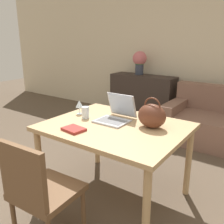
{
  "coord_description": "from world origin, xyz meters",
  "views": [
    {
      "loc": [
        1.24,
        -1.02,
        1.55
      ],
      "look_at": [
        -0.02,
        0.78,
        0.88
      ],
      "focal_mm": 40.0,
      "sensor_mm": 36.0,
      "label": 1
    }
  ],
  "objects": [
    {
      "name": "flower_vase",
      "position": [
        -1.05,
        3.12,
        1.11
      ],
      "size": [
        0.26,
        0.26,
        0.43
      ],
      "color": "#333847",
      "rests_on": "sideboard"
    },
    {
      "name": "wine_glass",
      "position": [
        -0.49,
        0.84,
        0.86
      ],
      "size": [
        0.08,
        0.08,
        0.15
      ],
      "color": "silver",
      "rests_on": "dining_table"
    },
    {
      "name": "wall_back",
      "position": [
        0.0,
        3.42,
        1.35
      ],
      "size": [
        10.0,
        0.06,
        2.7
      ],
      "color": "beige",
      "rests_on": "ground_plane"
    },
    {
      "name": "laptop",
      "position": [
        -0.06,
        0.91,
        0.82
      ],
      "size": [
        0.31,
        0.34,
        0.25
      ],
      "color": "#ADADB2",
      "rests_on": "dining_table"
    },
    {
      "name": "dining_table",
      "position": [
        0.01,
        0.78,
        0.67
      ],
      "size": [
        1.27,
        1.01,
        0.76
      ],
      "color": "tan",
      "rests_on": "ground_plane"
    },
    {
      "name": "book",
      "position": [
        -0.2,
        0.45,
        0.77
      ],
      "size": [
        0.21,
        0.17,
        0.02
      ],
      "rotation": [
        0.0,
        0.0,
        -0.13
      ],
      "color": "maroon",
      "rests_on": "dining_table"
    },
    {
      "name": "sideboard",
      "position": [
        -0.93,
        3.07,
        0.43
      ],
      "size": [
        1.22,
        0.4,
        0.85
      ],
      "color": "#332823",
      "rests_on": "ground_plane"
    },
    {
      "name": "chair",
      "position": [
        -0.08,
        -0.05,
        0.49
      ],
      "size": [
        0.46,
        0.46,
        0.88
      ],
      "rotation": [
        0.0,
        0.0,
        0.05
      ],
      "color": "brown",
      "rests_on": "ground_plane"
    },
    {
      "name": "handbag",
      "position": [
        0.31,
        0.91,
        0.87
      ],
      "size": [
        0.26,
        0.19,
        0.28
      ],
      "color": "#592D1E",
      "rests_on": "dining_table"
    },
    {
      "name": "drinking_glass",
      "position": [
        -0.35,
        0.77,
        0.82
      ],
      "size": [
        0.08,
        0.08,
        0.12
      ],
      "color": "silver",
      "rests_on": "dining_table"
    }
  ]
}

